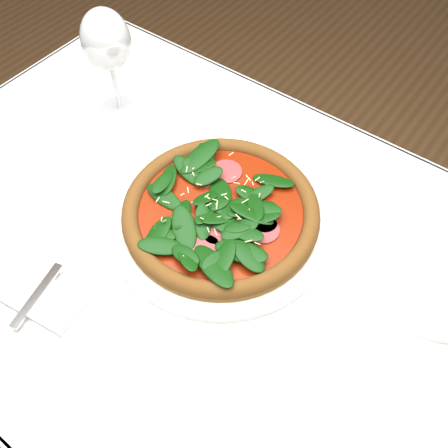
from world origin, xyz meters
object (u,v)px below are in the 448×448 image
Objects in this scene: plate at (221,217)px; wine_glass at (106,42)px; napkin at (39,297)px; pizza at (221,209)px.

wine_glass reaches higher than plate.
plate reaches higher than napkin.
pizza reaches higher than plate.
wine_glass reaches higher than napkin.
napkin is at bearing -114.75° from plate.
pizza is 2.69× the size of napkin.
wine_glass is 0.47m from napkin.
wine_glass is (-0.34, 0.10, 0.15)m from plate.
plate is 1.00× the size of pizza.
wine_glass is (-0.34, 0.10, 0.12)m from pizza.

